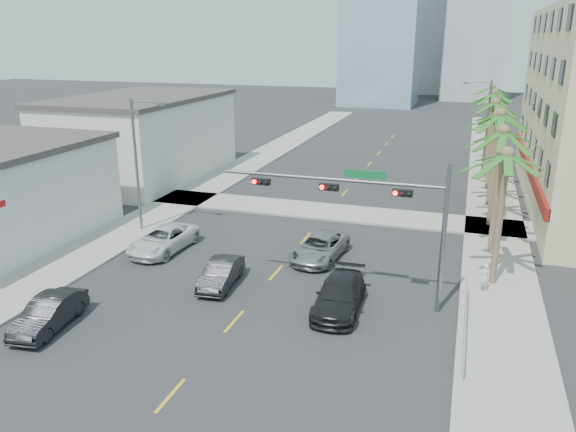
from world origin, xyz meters
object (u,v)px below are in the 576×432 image
object	(u,v)px
car_parked_mid	(49,313)
car_lane_left	(221,273)
traffic_signal_mast	(376,206)
car_lane_center	(320,247)
pedestrian	(484,277)
car_lane_right	(339,295)
car_parked_far	(163,239)

from	to	relation	value
car_parked_mid	car_lane_left	size ratio (longest dim) A/B	1.05
traffic_signal_mast	car_lane_center	distance (m)	7.65
pedestrian	traffic_signal_mast	bearing A→B (deg)	-8.94
car_lane_right	pedestrian	xyz separation A→B (m)	(6.71, 4.04, 0.17)
car_lane_left	car_lane_center	size ratio (longest dim) A/B	0.80
traffic_signal_mast	car_lane_right	distance (m)	4.69
car_lane_right	car_parked_far	bearing A→B (deg)	157.75
car_parked_mid	car_lane_right	distance (m)	13.54
car_parked_mid	car_lane_right	world-z (taller)	car_lane_right
car_lane_center	pedestrian	size ratio (longest dim) A/B	3.33
car_lane_left	traffic_signal_mast	bearing A→B (deg)	-2.39
traffic_signal_mast	car_parked_far	bearing A→B (deg)	167.01
traffic_signal_mast	car_parked_far	distance (m)	14.59
car_parked_far	car_lane_right	xyz separation A→B (m)	(12.21, -4.38, 0.00)
traffic_signal_mast	car_lane_center	size ratio (longest dim) A/B	2.14
car_parked_mid	car_parked_far	world-z (taller)	car_parked_far
traffic_signal_mast	car_lane_left	world-z (taller)	traffic_signal_mast
car_parked_mid	car_lane_center	world-z (taller)	car_parked_mid
car_lane_right	car_parked_mid	bearing A→B (deg)	-156.93
car_parked_mid	pedestrian	xyz separation A→B (m)	(18.92, 9.88, 0.21)
car_parked_mid	car_parked_far	distance (m)	10.23
car_parked_mid	pedestrian	size ratio (longest dim) A/B	2.82
traffic_signal_mast	car_lane_right	bearing A→B (deg)	-137.83
car_parked_mid	pedestrian	distance (m)	21.35
car_lane_center	car_parked_mid	bearing A→B (deg)	-123.40
traffic_signal_mast	car_parked_far	world-z (taller)	traffic_signal_mast
traffic_signal_mast	car_lane_left	size ratio (longest dim) A/B	2.67
traffic_signal_mast	car_parked_mid	xyz separation A→B (m)	(-13.58, -7.09, -4.34)
car_parked_far	car_lane_left	size ratio (longest dim) A/B	1.30
car_parked_far	car_lane_center	world-z (taller)	car_parked_far
car_lane_left	car_lane_right	size ratio (longest dim) A/B	0.80
car_lane_right	pedestrian	size ratio (longest dim) A/B	3.34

